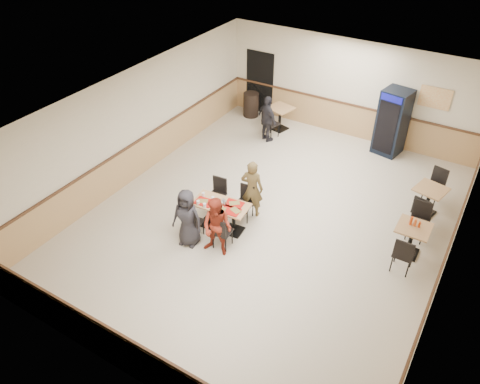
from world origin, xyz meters
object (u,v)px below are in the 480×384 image
Objects in this scene: diner_woman_left at (187,218)px; pepsi_cooler at (392,122)px; diner_woman_right at (217,227)px; trash_bin at (251,105)px; main_table at (221,212)px; diner_man_opposite at (252,189)px; back_table at (280,115)px; side_table_near at (412,236)px; lone_diner at (267,119)px; side_table_far at (429,197)px.

diner_woman_left is 6.86m from pepsi_cooler.
diner_woman_right reaches higher than trash_bin.
main_table is at bearing -66.64° from trash_bin.
main_table is at bearing 52.92° from diner_man_opposite.
main_table is 0.94m from diner_man_opposite.
pepsi_cooler is (3.39, 0.39, 0.47)m from back_table.
back_table is at bearing -85.96° from diner_man_opposite.
side_table_near is at bearing 25.88° from diner_woman_right.
lone_diner is at bearing 99.08° from main_table.
back_table is at bearing -15.44° from trash_bin.
diner_woman_left is at bearing -72.25° from trash_bin.
pepsi_cooler is (-1.72, 4.10, 0.48)m from side_table_near.
diner_woman_right reaches higher than diner_woman_left.
side_table_far is 0.42× the size of pepsi_cooler.
side_table_near is 0.90× the size of side_table_far.
lone_diner is at bearing 101.59° from diner_woman_right.
side_table_far is at bearing 32.29° from diner_woman_left.
trash_bin is at bearing 108.94° from diner_woman_right.
diner_woman_left is 5.99m from back_table.
back_table is 1.32m from trash_bin.
diner_woman_left reaches higher than back_table.
main_table is 5.98m from pepsi_cooler.
diner_woman_left reaches higher than trash_bin.
diner_woman_left reaches higher than side_table_far.
diner_woman_left is at bearing -117.90° from main_table.
trash_bin is (-2.36, 5.46, -0.06)m from main_table.
diner_man_opposite is at bearing 86.98° from diner_woman_right.
back_table reaches higher than side_table_near.
trash_bin reaches higher than main_table.
diner_man_opposite is 3.73m from side_table_near.
lone_diner is 1.76× the size of side_table_far.
pepsi_cooler is at bearing 6.61° from back_table.
main_table is 0.95× the size of diner_woman_right.
back_table is (-5.11, 3.70, 0.01)m from side_table_near.
back_table is at bearing 99.27° from diner_woman_right.
lone_diner reaches higher than diner_woman_left.
diner_man_opposite is (-0.05, 1.59, 0.03)m from diner_woman_right.
diner_woman_right is 6.55m from pepsi_cooler.
pepsi_cooler is (2.30, 5.50, 0.51)m from main_table.
side_table_far is at bearing -20.57° from trash_bin.
diner_woman_right is at bearing 77.45° from diner_man_opposite.
diner_woman_left reaches higher than side_table_near.
main_table is 5.22m from back_table.
diner_woman_right is (0.74, 0.07, 0.00)m from diner_woman_left.
diner_woman_left is 0.99× the size of diner_woman_right.
diner_woman_right is at bearing -133.27° from side_table_far.
side_table_far is at bearing -44.41° from pepsi_cooler.
trash_bin is (-4.66, -0.04, -0.57)m from pepsi_cooler.
lone_diner reaches higher than diner_woman_right.
back_table is at bearing 144.08° from side_table_near.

